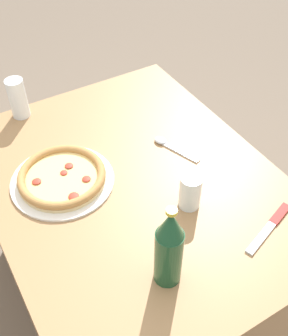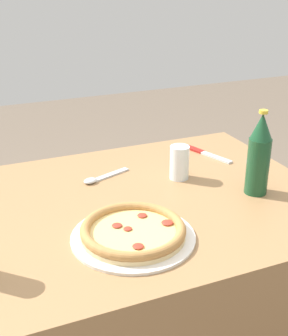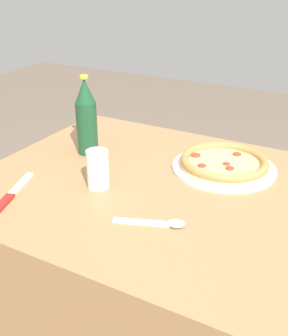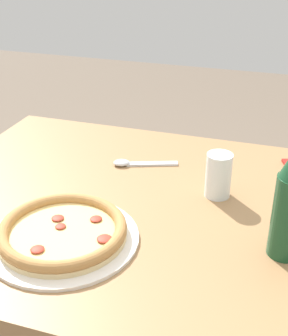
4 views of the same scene
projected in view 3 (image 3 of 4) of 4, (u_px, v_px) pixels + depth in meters
The scene contains 6 objects.
table at pixel (163, 290), 1.38m from camera, with size 1.11×0.86×0.77m.
pizza_veggie at pixel (224, 163), 1.31m from camera, with size 0.32×0.32×0.04m.
glass_water at pixel (98, 171), 1.19m from camera, with size 0.06×0.06×0.11m.
beer_bottle at pixel (86, 117), 1.38m from camera, with size 0.07×0.07×0.26m.
knife at pixel (13, 193), 1.17m from camera, with size 0.09×0.22×0.01m.
spoon at pixel (162, 223), 1.03m from camera, with size 0.18×0.09×0.02m.
Camera 3 is at (-0.46, 0.97, 1.35)m, focal length 45.00 mm.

